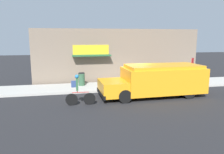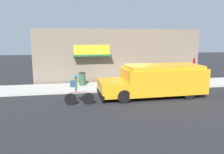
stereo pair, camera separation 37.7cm
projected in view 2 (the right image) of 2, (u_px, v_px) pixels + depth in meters
name	position (u px, v px, depth m)	size (l,w,h in m)	color
ground_plane	(130.00, 91.00, 15.51)	(70.00, 70.00, 0.00)	#232326
sidewalk	(125.00, 86.00, 16.89)	(28.00, 2.87, 0.15)	#ADAAA3
storefront	(120.00, 56.00, 18.20)	(14.11, 0.97, 4.46)	#756656
school_bus	(157.00, 80.00, 13.99)	(6.76, 2.90, 2.03)	orange
cyclist	(77.00, 91.00, 12.21)	(1.68, 0.21, 1.76)	black
stop_sign_post	(193.00, 67.00, 16.59)	(0.45, 0.45, 2.12)	slate
trash_bin	(82.00, 79.00, 16.66)	(0.49, 0.49, 0.98)	#2D5138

